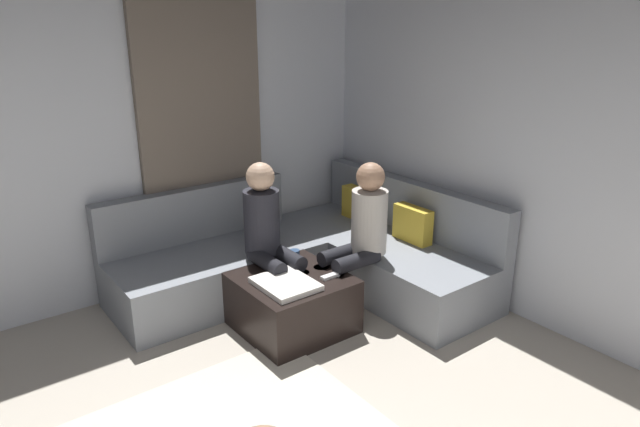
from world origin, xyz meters
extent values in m
cube|color=silver|center=(-2.94, 0.00, 1.35)|extent=(0.12, 6.00, 2.70)
cube|color=#726659|center=(-2.84, 1.30, 1.25)|extent=(0.06, 1.10, 2.50)
cube|color=gray|center=(-1.78, 2.41, 0.21)|extent=(2.10, 0.85, 0.42)
cube|color=gray|center=(-1.78, 2.76, 0.65)|extent=(2.10, 0.14, 0.45)
cube|color=gray|center=(-2.41, 1.13, 0.21)|extent=(0.85, 1.70, 0.42)
cube|color=gray|center=(-2.76, 1.13, 0.65)|extent=(0.14, 1.70, 0.45)
cube|color=gold|center=(-2.28, 2.58, 0.54)|extent=(0.36, 0.12, 0.36)
cube|color=gold|center=(-1.58, 2.58, 0.54)|extent=(0.36, 0.12, 0.36)
cube|color=black|center=(-1.61, 1.35, 0.21)|extent=(0.76, 0.76, 0.42)
cube|color=white|center=(-1.51, 1.23, 0.44)|extent=(0.44, 0.36, 0.04)
cylinder|color=#334C72|center=(-1.83, 1.53, 0.47)|extent=(0.08, 0.08, 0.10)
cube|color=white|center=(-1.43, 1.57, 0.43)|extent=(0.05, 0.15, 0.02)
cylinder|color=black|center=(-1.43, 1.63, 0.21)|extent=(0.12, 0.12, 0.42)
cylinder|color=black|center=(-1.61, 1.63, 0.21)|extent=(0.12, 0.12, 0.42)
cylinder|color=black|center=(-1.43, 1.83, 0.48)|extent=(0.12, 0.40, 0.12)
cylinder|color=black|center=(-1.61, 1.83, 0.48)|extent=(0.12, 0.40, 0.12)
cylinder|color=beige|center=(-1.52, 2.03, 0.73)|extent=(0.28, 0.28, 0.50)
sphere|color=tan|center=(-1.52, 2.03, 1.09)|extent=(0.22, 0.22, 0.22)
cylinder|color=black|center=(-1.63, 1.46, 0.21)|extent=(0.12, 0.12, 0.42)
cylinder|color=black|center=(-1.63, 1.28, 0.21)|extent=(0.12, 0.12, 0.42)
cylinder|color=black|center=(-1.83, 1.46, 0.48)|extent=(0.40, 0.12, 0.12)
cylinder|color=black|center=(-1.83, 1.28, 0.48)|extent=(0.40, 0.12, 0.12)
cylinder|color=#26262D|center=(-2.03, 1.37, 0.73)|extent=(0.28, 0.28, 0.50)
sphere|color=#D8AD8C|center=(-2.03, 1.37, 1.09)|extent=(0.22, 0.22, 0.22)
camera|label=1|loc=(1.51, -0.75, 2.21)|focal=31.53mm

